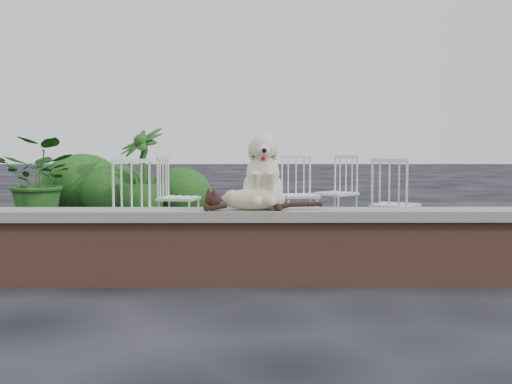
{
  "coord_description": "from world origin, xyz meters",
  "views": [
    {
      "loc": [
        -0.6,
        -4.95,
        1.08
      ],
      "look_at": [
        -0.55,
        0.2,
        0.7
      ],
      "focal_mm": 45.19,
      "sensor_mm": 36.0,
      "label": 1
    }
  ],
  "objects_px": {
    "chair_a": "(138,209)",
    "potted_plant_b": "(142,174)",
    "chair_c": "(395,204)",
    "potted_plant_a": "(40,180)",
    "chair_e": "(179,197)",
    "chair_d": "(336,192)",
    "dog": "(262,170)",
    "cat": "(252,198)",
    "chair_b": "(300,194)"
  },
  "relations": [
    {
      "from": "chair_c",
      "to": "chair_b",
      "type": "xyz_separation_m",
      "value": [
        -0.89,
        1.26,
        0.0
      ]
    },
    {
      "from": "cat",
      "to": "dog",
      "type": "bearing_deg",
      "value": 60.44
    },
    {
      "from": "potted_plant_b",
      "to": "chair_d",
      "type": "bearing_deg",
      "value": -20.62
    },
    {
      "from": "chair_e",
      "to": "potted_plant_a",
      "type": "height_order",
      "value": "potted_plant_a"
    },
    {
      "from": "chair_d",
      "to": "chair_e",
      "type": "distance_m",
      "value": 2.06
    },
    {
      "from": "chair_d",
      "to": "potted_plant_a",
      "type": "relative_size",
      "value": 0.8
    },
    {
      "from": "chair_c",
      "to": "potted_plant_b",
      "type": "relative_size",
      "value": 0.71
    },
    {
      "from": "chair_c",
      "to": "potted_plant_b",
      "type": "bearing_deg",
      "value": -9.08
    },
    {
      "from": "chair_d",
      "to": "chair_b",
      "type": "bearing_deg",
      "value": -97.78
    },
    {
      "from": "cat",
      "to": "chair_c",
      "type": "distance_m",
      "value": 2.25
    },
    {
      "from": "cat",
      "to": "chair_a",
      "type": "xyz_separation_m",
      "value": [
        -1.08,
        1.15,
        -0.2
      ]
    },
    {
      "from": "potted_plant_a",
      "to": "potted_plant_b",
      "type": "height_order",
      "value": "potted_plant_b"
    },
    {
      "from": "chair_c",
      "to": "potted_plant_a",
      "type": "xyz_separation_m",
      "value": [
        -4.4,
        2.32,
        0.12
      ]
    },
    {
      "from": "chair_e",
      "to": "chair_b",
      "type": "height_order",
      "value": "same"
    },
    {
      "from": "chair_c",
      "to": "potted_plant_b",
      "type": "height_order",
      "value": "potted_plant_b"
    },
    {
      "from": "potted_plant_a",
      "to": "potted_plant_b",
      "type": "xyz_separation_m",
      "value": [
        1.35,
        0.28,
        0.07
      ]
    },
    {
      "from": "chair_a",
      "to": "potted_plant_b",
      "type": "relative_size",
      "value": 0.71
    },
    {
      "from": "dog",
      "to": "potted_plant_b",
      "type": "xyz_separation_m",
      "value": [
        -1.65,
        4.14,
        -0.22
      ]
    },
    {
      "from": "dog",
      "to": "chair_b",
      "type": "bearing_deg",
      "value": 78.22
    },
    {
      "from": "cat",
      "to": "chair_b",
      "type": "distance_m",
      "value": 3.01
    },
    {
      "from": "chair_a",
      "to": "potted_plant_b",
      "type": "bearing_deg",
      "value": 71.56
    },
    {
      "from": "dog",
      "to": "potted_plant_a",
      "type": "xyz_separation_m",
      "value": [
        -3.0,
        3.86,
        -0.29
      ]
    },
    {
      "from": "potted_plant_b",
      "to": "dog",
      "type": "bearing_deg",
      "value": -68.32
    },
    {
      "from": "dog",
      "to": "chair_a",
      "type": "relative_size",
      "value": 0.63
    },
    {
      "from": "chair_c",
      "to": "chair_b",
      "type": "distance_m",
      "value": 1.54
    },
    {
      "from": "chair_e",
      "to": "chair_a",
      "type": "relative_size",
      "value": 1.0
    },
    {
      "from": "chair_a",
      "to": "potted_plant_b",
      "type": "distance_m",
      "value": 3.18
    },
    {
      "from": "chair_e",
      "to": "chair_b",
      "type": "xyz_separation_m",
      "value": [
        1.44,
        0.36,
        0.0
      ]
    },
    {
      "from": "chair_d",
      "to": "potted_plant_a",
      "type": "height_order",
      "value": "potted_plant_a"
    },
    {
      "from": "chair_c",
      "to": "potted_plant_a",
      "type": "distance_m",
      "value": 4.97
    },
    {
      "from": "chair_d",
      "to": "chair_c",
      "type": "distance_m",
      "value": 1.65
    },
    {
      "from": "cat",
      "to": "potted_plant_b",
      "type": "bearing_deg",
      "value": 108.57
    },
    {
      "from": "dog",
      "to": "cat",
      "type": "bearing_deg",
      "value": -119.56
    },
    {
      "from": "chair_a",
      "to": "chair_b",
      "type": "xyz_separation_m",
      "value": [
        1.67,
        1.79,
        0.0
      ]
    },
    {
      "from": "chair_a",
      "to": "chair_c",
      "type": "distance_m",
      "value": 2.61
    },
    {
      "from": "chair_e",
      "to": "chair_a",
      "type": "bearing_deg",
      "value": -177.1
    },
    {
      "from": "cat",
      "to": "chair_d",
      "type": "height_order",
      "value": "chair_d"
    },
    {
      "from": "chair_c",
      "to": "chair_a",
      "type": "bearing_deg",
      "value": 43.26
    },
    {
      "from": "chair_e",
      "to": "chair_a",
      "type": "distance_m",
      "value": 1.45
    },
    {
      "from": "potted_plant_b",
      "to": "chair_c",
      "type": "bearing_deg",
      "value": -40.57
    },
    {
      "from": "chair_d",
      "to": "chair_e",
      "type": "relative_size",
      "value": 1.0
    },
    {
      "from": "chair_a",
      "to": "chair_c",
      "type": "bearing_deg",
      "value": -15.53
    },
    {
      "from": "chair_d",
      "to": "chair_b",
      "type": "relative_size",
      "value": 1.0
    },
    {
      "from": "chair_c",
      "to": "potted_plant_b",
      "type": "distance_m",
      "value": 4.01
    },
    {
      "from": "cat",
      "to": "potted_plant_b",
      "type": "xyz_separation_m",
      "value": [
        -1.57,
        4.29,
        -0.01
      ]
    },
    {
      "from": "chair_d",
      "to": "chair_c",
      "type": "bearing_deg",
      "value": -29.02
    },
    {
      "from": "chair_b",
      "to": "potted_plant_a",
      "type": "distance_m",
      "value": 3.67
    },
    {
      "from": "potted_plant_a",
      "to": "chair_e",
      "type": "bearing_deg",
      "value": -34.57
    },
    {
      "from": "cat",
      "to": "potted_plant_a",
      "type": "xyz_separation_m",
      "value": [
        -2.92,
        4.01,
        -0.08
      ]
    },
    {
      "from": "chair_d",
      "to": "chair_c",
      "type": "relative_size",
      "value": 1.0
    }
  ]
}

